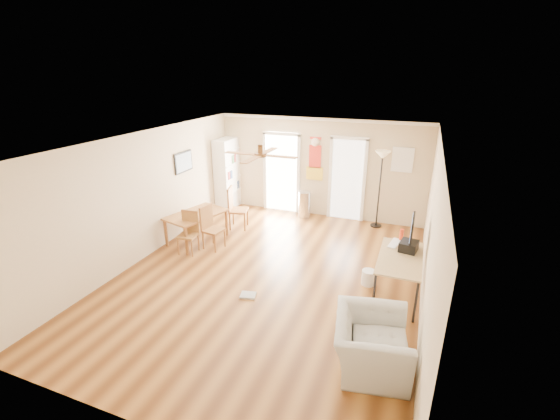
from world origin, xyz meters
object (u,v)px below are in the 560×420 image
at_px(torchiere_lamp, 379,190).
at_px(armchair, 371,344).
at_px(dining_table, 197,227).
at_px(printer, 409,246).
at_px(wastebasket_a, 368,277).
at_px(trash_can, 304,205).
at_px(dining_chair_right_a, 238,208).
at_px(bookshelf, 228,174).
at_px(dining_chair_right_b, 213,228).
at_px(computer_desk, 398,277).
at_px(wastebasket_b, 375,323).
at_px(dining_chair_near, 188,233).

height_order(torchiere_lamp, armchair, torchiere_lamp).
xyz_separation_m(dining_table, printer, (4.60, -0.41, 0.52)).
bearing_deg(dining_table, wastebasket_a, -7.28).
distance_m(torchiere_lamp, wastebasket_a, 2.97).
bearing_deg(trash_can, dining_chair_right_a, -135.73).
bearing_deg(bookshelf, armchair, -39.65).
xyz_separation_m(bookshelf, dining_chair_right_a, (0.93, -1.22, -0.47)).
bearing_deg(dining_chair_right_b, bookshelf, 30.09).
relative_size(dining_chair_right_a, dining_chair_right_b, 1.09).
height_order(bookshelf, dining_table, bookshelf).
distance_m(bookshelf, computer_desk, 5.73).
relative_size(dining_chair_right_a, wastebasket_b, 3.56).
xyz_separation_m(bookshelf, wastebasket_a, (4.36, -2.74, -0.85)).
height_order(dining_chair_right_a, wastebasket_a, dining_chair_right_a).
xyz_separation_m(torchiere_lamp, wastebasket_a, (0.22, -2.85, -0.82)).
bearing_deg(dining_chair_near, wastebasket_b, -23.00).
xyz_separation_m(bookshelf, armchair, (4.68, -4.78, -0.63)).
distance_m(bookshelf, dining_chair_right_b, 2.65).
relative_size(wastebasket_a, armchair, 0.26).
relative_size(torchiere_lamp, wastebasket_a, 6.77).
relative_size(dining_table, wastebasket_a, 4.71).
relative_size(dining_chair_near, trash_can, 1.29).
xyz_separation_m(dining_chair_right_a, printer, (4.05, -1.43, 0.33)).
distance_m(computer_desk, printer, 0.56).
xyz_separation_m(dining_table, wastebasket_a, (3.98, -0.51, -0.19)).
relative_size(dining_chair_right_b, wastebasket_a, 3.37).
bearing_deg(dining_chair_near, torchiere_lamp, 32.53).
xyz_separation_m(dining_chair_right_b, torchiere_lamp, (3.20, 2.54, 0.48)).
bearing_deg(dining_chair_near, computer_desk, -8.10).
height_order(dining_chair_right_a, dining_chair_near, dining_chair_right_a).
bearing_deg(dining_chair_right_b, armchair, -112.96).
relative_size(computer_desk, wastebasket_a, 5.02).
bearing_deg(dining_table, wastebasket_b, -22.90).
xyz_separation_m(dining_chair_right_a, computer_desk, (3.94, -1.72, -0.14)).
xyz_separation_m(printer, wastebasket_a, (-0.62, -0.09, -0.71)).
distance_m(bookshelf, wastebasket_a, 5.22).
bearing_deg(trash_can, dining_chair_near, -120.54).
distance_m(dining_chair_near, wastebasket_a, 3.84).
height_order(torchiere_lamp, wastebasket_a, torchiere_lamp).
distance_m(dining_table, torchiere_lamp, 4.47).
distance_m(torchiere_lamp, wastebasket_b, 4.25).
bearing_deg(wastebasket_b, printer, 76.80).
height_order(dining_table, dining_chair_near, dining_chair_near).
xyz_separation_m(dining_table, dining_chair_right_b, (0.55, -0.20, 0.14)).
bearing_deg(wastebasket_a, armchair, -80.97).
distance_m(dining_chair_right_a, dining_chair_right_b, 1.22).
height_order(dining_chair_right_a, trash_can, dining_chair_right_a).
height_order(bookshelf, trash_can, bookshelf).
height_order(dining_chair_right_b, armchair, dining_chair_right_b).
distance_m(dining_chair_near, printer, 4.47).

